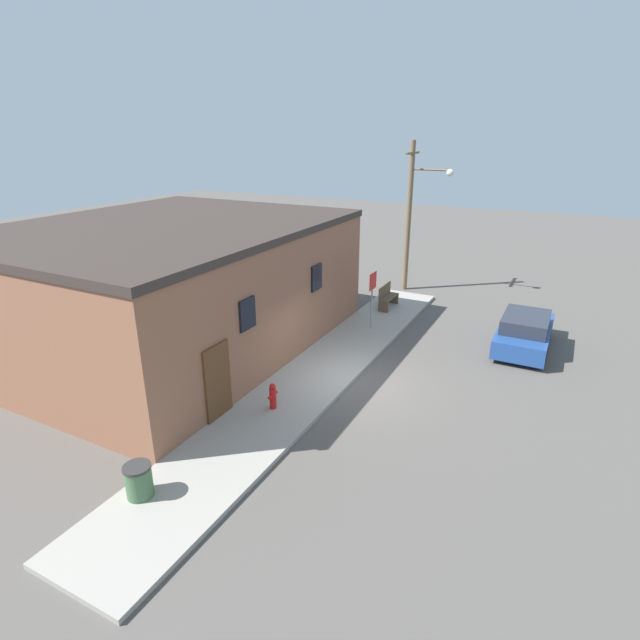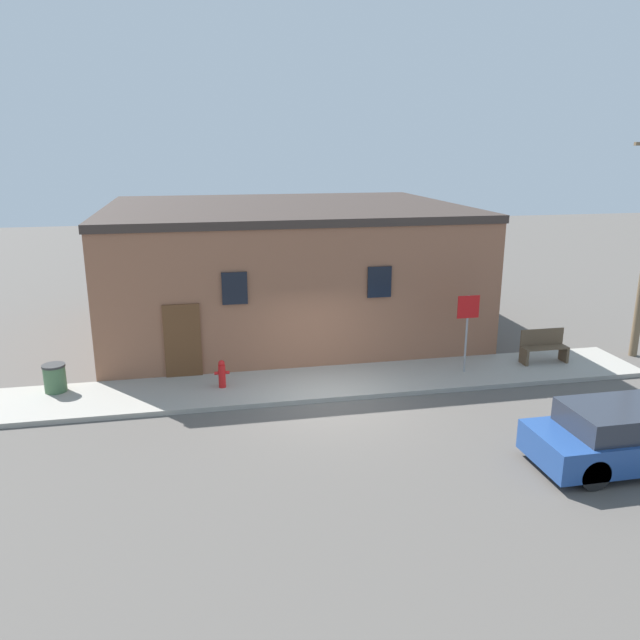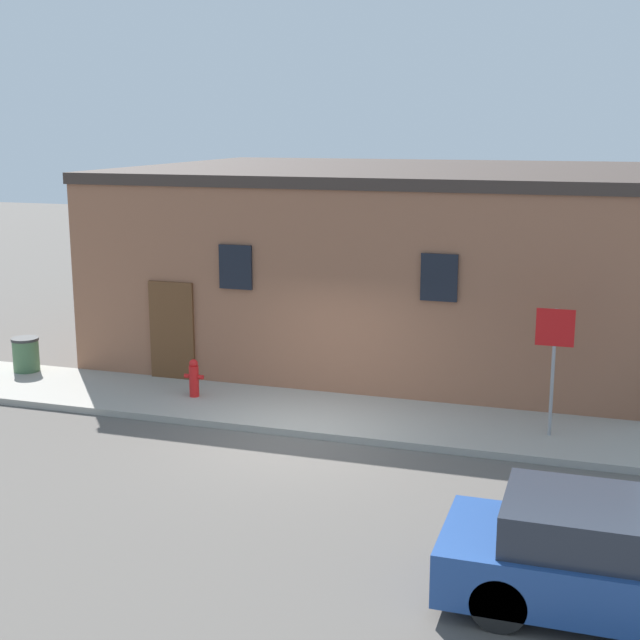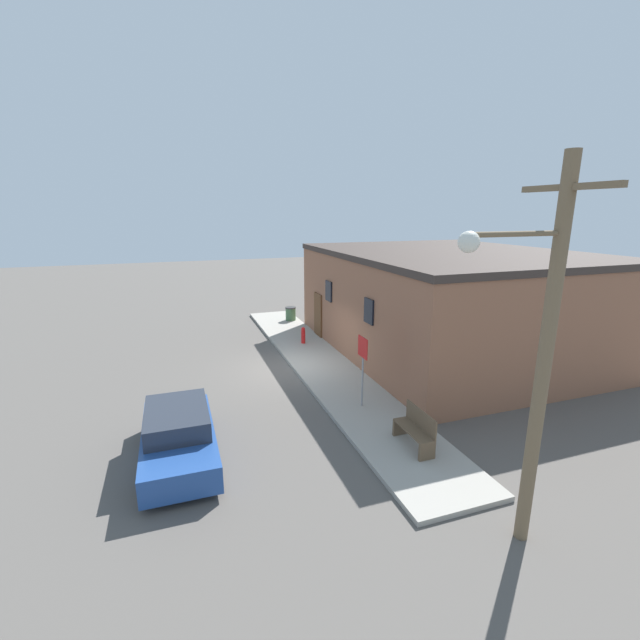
% 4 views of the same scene
% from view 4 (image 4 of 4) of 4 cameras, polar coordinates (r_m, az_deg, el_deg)
% --- Properties ---
extents(ground_plane, '(80.00, 80.00, 0.00)m').
position_cam_4_polar(ground_plane, '(17.04, -3.77, -6.48)').
color(ground_plane, '#56514C').
extents(sidewalk, '(18.55, 2.39, 0.13)m').
position_cam_4_polar(sidewalk, '(17.35, 0.04, -5.83)').
color(sidewalk, '#9E998E').
rests_on(sidewalk, ground).
extents(brick_building, '(11.93, 9.66, 4.41)m').
position_cam_4_polar(brick_building, '(19.57, 16.64, 2.42)').
color(brick_building, '#8E5B42').
rests_on(brick_building, ground).
extents(fire_hydrant, '(0.40, 0.19, 0.76)m').
position_cam_4_polar(fire_hydrant, '(19.66, -2.25, -2.02)').
color(fire_hydrant, red).
rests_on(fire_hydrant, sidewalk).
extents(stop_sign, '(0.64, 0.06, 2.23)m').
position_cam_4_polar(stop_sign, '(13.15, 5.72, -5.13)').
color(stop_sign, gray).
rests_on(stop_sign, sidewalk).
extents(bench, '(1.38, 0.44, 0.99)m').
position_cam_4_polar(bench, '(11.61, 12.64, -14.07)').
color(bench, brown).
rests_on(bench, sidewalk).
extents(trash_bin, '(0.59, 0.59, 0.74)m').
position_cam_4_polar(trash_bin, '(23.82, -3.93, 0.86)').
color(trash_bin, '#426642').
rests_on(trash_bin, sidewalk).
extents(utility_pole, '(1.80, 2.05, 6.97)m').
position_cam_4_polar(utility_pole, '(8.12, 27.24, -3.44)').
color(utility_pole, brown).
rests_on(utility_pole, ground).
extents(parked_car, '(3.92, 1.70, 1.30)m').
position_cam_4_polar(parked_car, '(11.55, -18.34, -14.46)').
color(parked_car, black).
rests_on(parked_car, ground).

